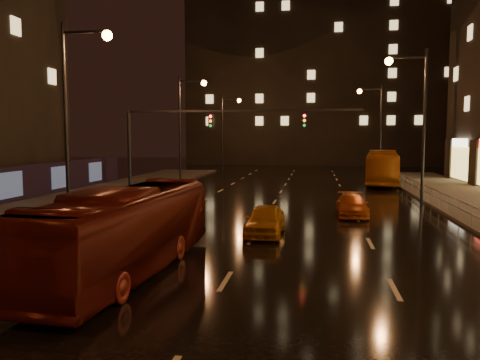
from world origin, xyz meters
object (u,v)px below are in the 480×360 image
object	(u,v)px
bus_red	(127,230)
bus_curb	(382,167)
taxi_near	(265,220)
taxi_far	(352,205)

from	to	relation	value
bus_red	bus_curb	size ratio (longest dim) A/B	0.87
bus_red	taxi_near	world-z (taller)	bus_red
bus_red	taxi_far	bearing A→B (deg)	60.38
bus_red	bus_curb	bearing A→B (deg)	71.66
taxi_far	bus_red	bearing A→B (deg)	-122.42
bus_curb	taxi_near	bearing A→B (deg)	-101.34
bus_curb	taxi_far	size ratio (longest dim) A/B	2.85
bus_red	bus_curb	xyz separation A→B (m)	(12.31, 31.62, 0.21)
bus_curb	taxi_near	world-z (taller)	bus_curb
bus_curb	taxi_near	distance (m)	26.38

